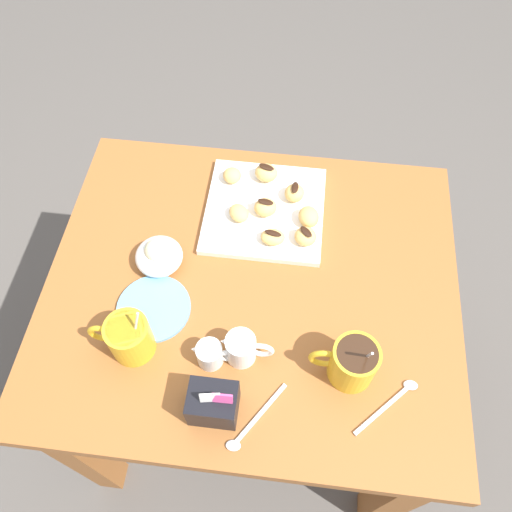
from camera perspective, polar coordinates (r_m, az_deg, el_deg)
name	(u,v)px	position (r m, az deg, el deg)	size (l,w,h in m)	color
ground_plane	(253,386)	(1.78, -0.32, -14.22)	(8.00, 8.00, 0.00)	#514C47
dining_table	(252,312)	(1.25, -0.45, -6.20)	(0.90, 0.77, 0.71)	#935628
pastry_plate_square	(265,210)	(1.22, 0.96, 5.09)	(0.28, 0.28, 0.02)	white
coffee_mug_mustard_left	(352,362)	(1.01, 10.61, -11.47)	(0.13, 0.09, 0.15)	gold
coffee_mug_mustard_right	(128,337)	(1.04, -13.93, -8.69)	(0.13, 0.09, 0.15)	gold
cream_pitcher_white	(242,348)	(1.02, -1.55, -10.13)	(0.10, 0.06, 0.07)	white
sugar_caddy	(213,403)	(0.98, -4.76, -15.94)	(0.09, 0.07, 0.11)	black
ice_cream_bowl	(159,255)	(1.14, -10.72, 0.09)	(0.10, 0.10, 0.08)	white
chocolate_sauce_pitcher	(210,354)	(1.02, -5.07, -10.74)	(0.09, 0.05, 0.06)	white
saucer_sky_left	(154,308)	(1.11, -11.24, -5.69)	(0.16, 0.16, 0.01)	#66A8DB
loose_spoon_near_saucer	(393,400)	(1.05, 14.94, -15.19)	(0.12, 0.12, 0.01)	silver
loose_spoon_by_plate	(251,425)	(1.01, -0.59, -18.22)	(0.10, 0.14, 0.01)	silver
beignet_0	(239,213)	(1.19, -1.90, 4.78)	(0.05, 0.04, 0.03)	#E5B260
beignet_1	(273,237)	(1.15, 1.88, 2.09)	(0.05, 0.04, 0.03)	#E5B260
chocolate_drizzle_1	(273,233)	(1.14, 1.90, 2.55)	(0.04, 0.01, 0.01)	black
beignet_2	(268,173)	(1.26, 1.31, 9.18)	(0.06, 0.05, 0.04)	#E5B260
chocolate_drizzle_2	(268,167)	(1.24, 1.33, 9.81)	(0.04, 0.02, 0.01)	black
beignet_3	(265,207)	(1.19, 1.06, 5.41)	(0.05, 0.05, 0.04)	#E5B260
chocolate_drizzle_3	(266,202)	(1.18, 1.07, 6.02)	(0.04, 0.02, 0.01)	black
beignet_4	(232,175)	(1.26, -2.66, 8.90)	(0.04, 0.04, 0.03)	#E5B260
beignet_5	(309,217)	(1.18, 5.85, 4.35)	(0.05, 0.06, 0.04)	#E5B260
beignet_6	(305,236)	(1.15, 5.50, 2.17)	(0.05, 0.05, 0.03)	#E5B260
chocolate_drizzle_6	(306,232)	(1.14, 5.57, 2.69)	(0.03, 0.02, 0.01)	black
beignet_7	(294,193)	(1.22, 4.28, 6.97)	(0.05, 0.05, 0.04)	#E5B260
chocolate_drizzle_7	(295,187)	(1.21, 4.34, 7.58)	(0.03, 0.02, 0.01)	black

